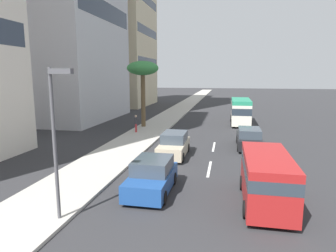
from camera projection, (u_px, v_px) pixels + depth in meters
ground_plane at (218, 124)px, 35.28m from camera, size 198.00×198.00×0.00m
sidewalk_right at (162, 121)px, 36.63m from camera, size 162.00×3.80×0.15m
lane_stripe_mid at (209, 169)px, 18.35m from camera, size 3.20×0.16×0.01m
lane_stripe_far at (214, 147)px, 24.01m from camera, size 3.20×0.16×0.01m
van_lead at (266, 176)px, 13.15m from camera, size 5.14×2.10×2.30m
car_second at (240, 110)px, 42.34m from camera, size 4.52×1.92×1.68m
car_third at (249, 138)px, 23.61m from camera, size 4.71×1.90×1.60m
minibus_fourth at (241, 111)px, 34.80m from camera, size 6.74×2.26×2.98m
car_fifth at (174, 145)px, 21.21m from camera, size 4.38×1.86×1.70m
car_sixth at (152, 177)px, 14.64m from camera, size 4.13×1.97×1.68m
pedestrian_near_lamp at (136, 123)px, 29.26m from camera, size 0.35×0.27×1.73m
palm_tree at (143, 70)px, 31.72m from camera, size 3.41×3.41×7.15m
street_lamp at (56, 126)px, 11.08m from camera, size 0.24×0.97×5.92m
office_tower_far at (120, 24)px, 55.33m from camera, size 14.27×11.08×30.49m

